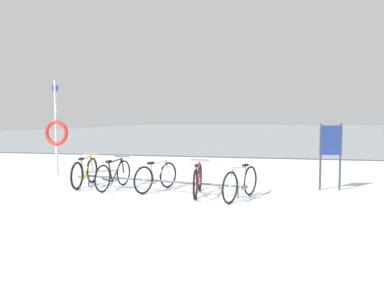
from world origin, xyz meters
name	(u,v)px	position (x,y,z in m)	size (l,w,h in m)	color
ground	(255,131)	(0.00, 53.90, -0.04)	(80.00, 132.00, 0.08)	silver
bike_rack	(157,181)	(-1.33, 1.65, 0.27)	(4.52, 0.81, 0.31)	#4C5156
bicycle_0	(85,172)	(-3.47, 2.00, 0.38)	(0.46, 1.71, 0.84)	black
bicycle_1	(114,175)	(-2.56, 1.84, 0.37)	(0.46, 1.67, 0.81)	black
bicycle_2	(156,177)	(-1.38, 1.79, 0.36)	(0.72, 1.52, 0.80)	black
bicycle_3	(198,180)	(-0.26, 1.48, 0.36)	(0.46, 1.65, 0.81)	black
bicycle_4	(241,183)	(0.77, 1.24, 0.37)	(0.73, 1.60, 0.82)	black
info_sign	(331,146)	(2.93, 2.72, 1.13)	(0.55, 0.13, 1.70)	#33383D
rescue_post	(56,131)	(-5.28, 3.52, 1.43)	(0.82, 0.13, 3.05)	silver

